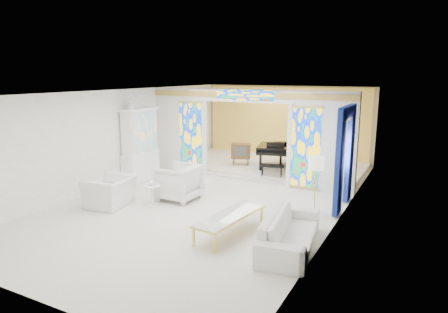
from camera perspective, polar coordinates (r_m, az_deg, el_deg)
The scene contains 24 objects.
floor at distance 11.55m, azimuth -1.09°, elevation -5.80°, with size 12.00×12.00×0.00m, color silver.
ceiling at distance 11.02m, azimuth -1.15°, elevation 9.24°, with size 7.00×12.00×0.02m, color white.
wall_back at distance 16.64m, azimuth 8.89°, elevation 4.79°, with size 7.00×0.02×3.00m, color white.
wall_front at distance 6.73m, azimuth -26.64°, elevation -6.73°, with size 7.00×0.02×3.00m, color white.
wall_left at distance 13.21m, azimuth -14.57°, elevation 2.75°, with size 0.02×12.00×3.00m, color white.
wall_right at distance 10.02m, azimuth 16.73°, elevation -0.18°, with size 0.02×12.00×3.00m, color white.
partition_wall at distance 12.93m, azimuth 3.14°, elevation 3.61°, with size 7.00×0.22×3.00m.
stained_glass_left at distance 13.84m, azimuth -4.73°, elevation 2.65°, with size 0.90×0.04×2.40m, color gold.
stained_glass_right at distance 12.19m, azimuth 11.62°, elevation 1.20°, with size 0.90×0.04×2.40m, color gold.
stained_glass_transom at distance 12.72m, azimuth 3.00°, elevation 8.76°, with size 2.00×0.04×0.34m, color gold.
alcove_platform at distance 15.12m, azimuth 6.38°, elevation -1.27°, with size 6.80×3.80×0.18m, color silver.
gold_curtain_back at distance 16.53m, azimuth 8.75°, elevation 4.75°, with size 6.70×0.10×2.90m, color #EDBE52.
chandelier at distance 14.60m, azimuth 7.20°, elevation 8.01°, with size 0.48×0.48×0.30m, color gold.
blue_drapes at distance 10.70m, azimuth 16.96°, elevation 0.97°, with size 0.14×1.85×2.65m.
china_cabinet at distance 13.52m, azimuth -11.92°, elevation 1.65°, with size 0.56×1.46×2.72m.
armchair_left at distance 11.12m, azimuth -15.86°, elevation -4.85°, with size 1.21×1.05×0.78m, color silver.
armchair_right at distance 11.28m, azimuth -6.49°, elevation -3.66°, with size 1.07×1.10×1.00m, color white.
sofa at distance 8.34m, azimuth 9.37°, elevation -10.49°, with size 2.41×0.94×0.70m, color white.
side_table at distance 10.90m, azimuth -10.24°, elevation -5.04°, with size 0.57×0.57×0.57m.
vase at distance 10.82m, azimuth -10.29°, elevation -3.57°, with size 0.18×0.18×0.18m, color white.
coffee_table at distance 8.85m, azimuth 0.89°, elevation -8.50°, with size 0.86×2.13×0.46m.
floor_lamp at distance 9.71m, azimuth 13.03°, elevation -1.38°, with size 0.39×0.39×1.56m.
grand_piano at distance 14.43m, azimuth 8.08°, elevation 1.10°, with size 1.74×2.67×0.98m.
tv_console at distance 14.67m, azimuth 2.43°, elevation 0.79°, with size 0.80×0.67×0.79m.
Camera 1 is at (5.29, -9.65, 3.50)m, focal length 32.00 mm.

